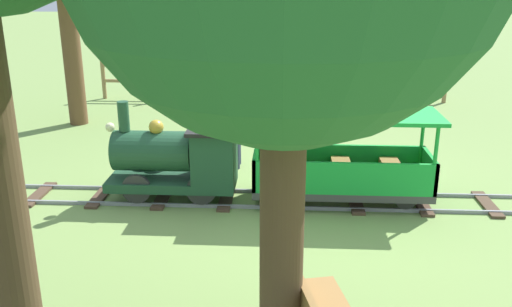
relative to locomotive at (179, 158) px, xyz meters
name	(u,v)px	position (x,y,z in m)	size (l,w,h in m)	color
ground_plane	(291,201)	(0.00, -1.23, -0.49)	(60.00, 60.00, 0.00)	#75934C
track	(258,199)	(0.00, -0.87, -0.47)	(0.69, 5.70, 0.04)	gray
locomotive	(179,158)	(0.00, 0.00, 0.00)	(0.65, 1.45, 1.07)	#1E472D
passenger_car	(342,166)	(0.00, -1.77, -0.06)	(0.75, 2.00, 0.97)	#3F3F3F
conductor_person	(235,94)	(1.12, -0.52, 0.47)	(0.30, 0.30, 1.62)	#282D47
fence_section	(272,76)	(5.00, -0.87, 0.00)	(0.08, 6.78, 0.90)	#93754C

